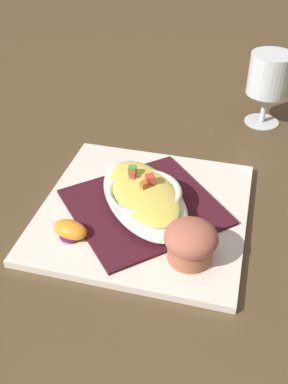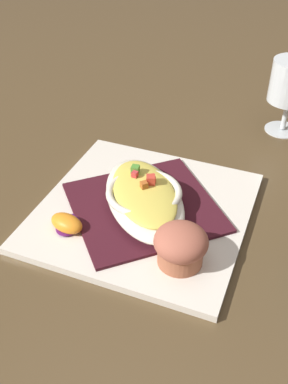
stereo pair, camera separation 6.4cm
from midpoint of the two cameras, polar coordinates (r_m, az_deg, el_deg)
ground_plane at (r=0.67m, az=-2.75°, el=-2.88°), size 2.60×2.60×0.00m
square_plate at (r=0.66m, az=-2.77°, el=-2.52°), size 0.31×0.31×0.01m
folded_napkin at (r=0.66m, az=-2.79°, el=-2.00°), size 0.27×0.28×0.00m
gratin_dish at (r=0.65m, az=-2.84°, el=-0.57°), size 0.22×0.20×0.05m
muffin at (r=0.57m, az=2.74°, el=-6.46°), size 0.07×0.07×0.06m
orange_garnish at (r=0.62m, az=-12.20°, el=-4.85°), size 0.05×0.06×0.02m
stemmed_glass at (r=0.88m, az=13.57°, el=13.81°), size 0.08×0.08×0.14m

